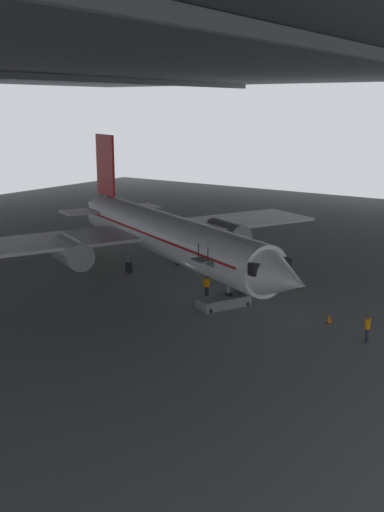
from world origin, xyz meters
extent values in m
plane|color=slate|center=(0.00, 0.00, 0.00)|extent=(110.00, 110.00, 0.00)
cube|color=#38383D|center=(0.00, 13.75, 17.50)|extent=(121.00, 99.00, 1.20)
cube|color=#4C4F54|center=(0.00, -11.00, 16.50)|extent=(115.50, 0.50, 0.70)
cylinder|color=white|center=(2.92, 5.33, 3.35)|extent=(14.09, 25.15, 3.50)
cone|color=white|center=(-3.19, -7.94, 3.35)|extent=(4.87, 5.25, 3.43)
cube|color=black|center=(-2.26, -5.93, 3.79)|extent=(3.73, 3.47, 0.77)
cone|color=white|center=(9.04, 18.60, 3.70)|extent=(5.04, 6.33, 2.97)
cube|color=red|center=(8.11, 16.60, 7.96)|extent=(1.81, 3.57, 5.72)
cube|color=white|center=(9.94, 14.71, 3.87)|extent=(5.24, 4.46, 0.16)
cube|color=white|center=(5.49, 16.75, 3.87)|extent=(5.24, 4.46, 0.16)
cube|color=white|center=(12.92, 5.38, 3.00)|extent=(15.95, 11.90, 0.24)
cylinder|color=#9EA3A8|center=(10.53, 4.38, 2.39)|extent=(3.87, 5.04, 2.17)
cube|color=white|center=(-3.54, 12.96, 3.00)|extent=(15.95, 11.90, 0.24)
cylinder|color=#9EA3A8|center=(-2.74, 10.50, 2.39)|extent=(3.87, 5.04, 2.17)
cube|color=red|center=(2.92, 5.33, 3.61)|extent=(13.35, 23.45, 0.16)
cylinder|color=#9EA3A8|center=(-0.73, -2.61, 1.25)|extent=(0.20, 0.20, 1.15)
cylinder|color=black|center=(-0.73, -2.61, 0.45)|extent=(0.65, 0.94, 0.90)
cylinder|color=#9EA3A8|center=(6.12, 6.66, 1.25)|extent=(0.20, 0.20, 1.15)
cylinder|color=black|center=(6.12, 6.66, 0.45)|extent=(0.65, 0.94, 0.90)
cylinder|color=#9EA3A8|center=(1.85, 8.62, 1.25)|extent=(0.20, 0.20, 1.15)
cylinder|color=black|center=(1.85, 8.62, 0.45)|extent=(0.65, 0.94, 0.90)
cube|color=slate|center=(-1.23, -2.56, 0.35)|extent=(3.97, 2.90, 0.70)
cube|color=slate|center=(-1.23, -2.56, 2.11)|extent=(3.65, 2.61, 2.92)
cube|color=slate|center=(-2.75, -1.86, 3.52)|extent=(1.54, 1.64, 0.12)
cylinder|color=black|center=(-3.00, -2.40, 4.02)|extent=(0.06, 0.06, 1.00)
cylinder|color=black|center=(-2.50, -1.31, 4.02)|extent=(0.06, 0.06, 1.00)
cylinder|color=black|center=(-2.89, -2.56, 0.15)|extent=(0.32, 0.23, 0.30)
cylinder|color=black|center=(-2.31, -1.29, 0.15)|extent=(0.32, 0.23, 0.30)
cylinder|color=black|center=(-0.16, -3.82, 0.15)|extent=(0.32, 0.23, 0.30)
cylinder|color=black|center=(0.43, -2.55, 0.15)|extent=(0.32, 0.23, 0.30)
cylinder|color=#232838|center=(-2.09, -12.99, 0.43)|extent=(0.14, 0.14, 0.87)
cylinder|color=#232838|center=(-2.27, -12.99, 0.43)|extent=(0.14, 0.14, 0.87)
cube|color=orange|center=(-2.18, -12.99, 1.18)|extent=(0.37, 0.23, 0.61)
cylinder|color=orange|center=(-1.95, -12.98, 1.21)|extent=(0.09, 0.09, 0.58)
cylinder|color=orange|center=(-2.41, -13.00, 1.21)|extent=(0.09, 0.09, 0.58)
sphere|color=brown|center=(-2.18, -12.99, 1.61)|extent=(0.24, 0.24, 0.24)
cylinder|color=#232838|center=(-0.13, -0.52, 0.41)|extent=(0.14, 0.14, 0.82)
cylinder|color=#232838|center=(-0.29, -0.45, 0.41)|extent=(0.14, 0.14, 0.82)
cube|color=orange|center=(-0.21, -0.48, 1.12)|extent=(0.42, 0.35, 0.58)
cylinder|color=orange|center=(0.00, -0.58, 1.15)|extent=(0.09, 0.09, 0.55)
cylinder|color=orange|center=(-0.42, -0.39, 1.15)|extent=(0.09, 0.09, 0.55)
sphere|color=brown|center=(-0.21, -0.48, 1.53)|extent=(0.22, 0.22, 0.22)
cube|color=black|center=(-0.23, -9.87, 0.02)|extent=(0.36, 0.36, 0.04)
cone|color=orange|center=(-0.23, -9.87, 0.32)|extent=(0.30, 0.30, 0.56)
cube|color=yellow|center=(3.22, 14.95, 0.55)|extent=(2.34, 2.45, 0.70)
cylinder|color=black|center=(3.12, 13.98, 0.22)|extent=(0.42, 0.45, 0.44)
cylinder|color=black|center=(2.28, 14.70, 0.22)|extent=(0.42, 0.45, 0.44)
cylinder|color=black|center=(4.15, 15.20, 0.22)|extent=(0.42, 0.45, 0.44)
cylinder|color=black|center=(3.32, 15.91, 0.22)|extent=(0.42, 0.45, 0.44)
camera|label=1|loc=(-36.10, -24.05, 13.56)|focal=43.71mm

